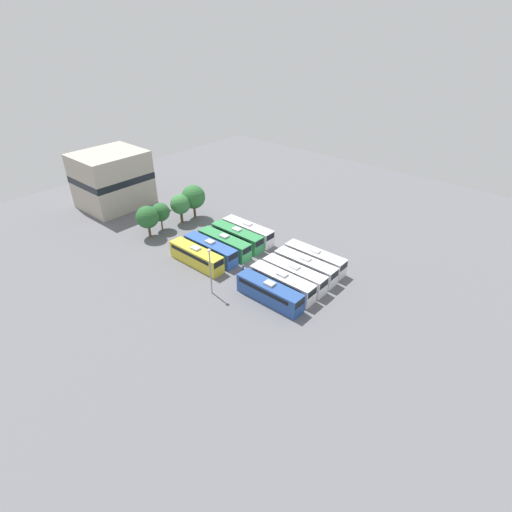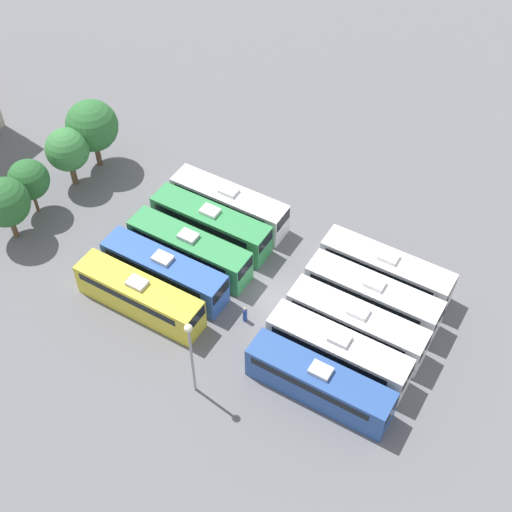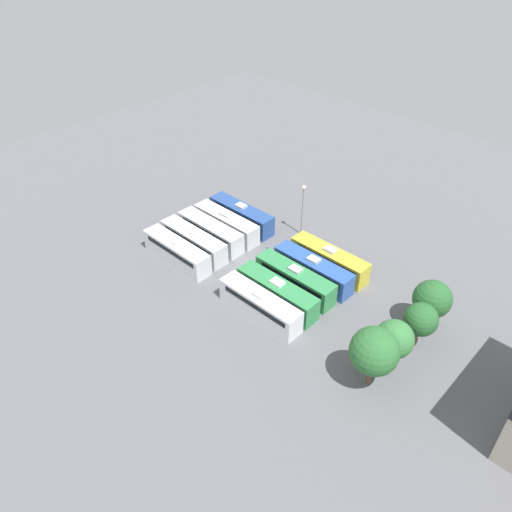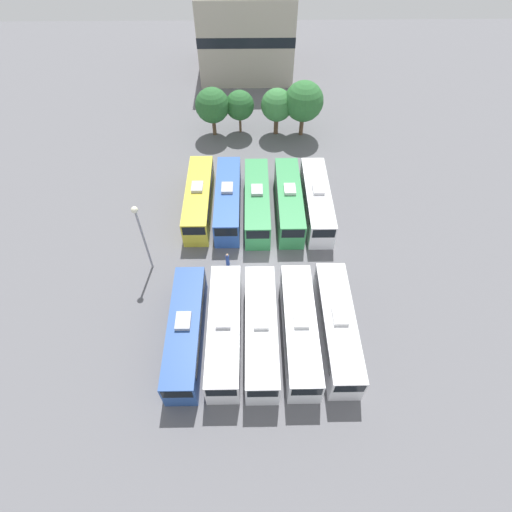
% 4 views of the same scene
% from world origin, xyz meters
% --- Properties ---
extents(ground_plane, '(125.75, 125.75, 0.00)m').
position_xyz_m(ground_plane, '(0.00, 0.00, 0.00)').
color(ground_plane, slate).
extents(bus_0, '(2.62, 11.29, 3.46)m').
position_xyz_m(bus_0, '(-6.31, -8.05, 1.70)').
color(bus_0, '#284C93').
rests_on(bus_0, ground_plane).
extents(bus_1, '(2.62, 11.29, 3.46)m').
position_xyz_m(bus_1, '(-3.09, -7.97, 1.70)').
color(bus_1, silver).
rests_on(bus_1, ground_plane).
extents(bus_2, '(2.62, 11.29, 3.46)m').
position_xyz_m(bus_2, '(-0.06, -8.08, 1.70)').
color(bus_2, silver).
rests_on(bus_2, ground_plane).
extents(bus_3, '(2.62, 11.29, 3.46)m').
position_xyz_m(bus_3, '(3.16, -8.00, 1.70)').
color(bus_3, silver).
rests_on(bus_3, ground_plane).
extents(bus_4, '(2.62, 11.29, 3.46)m').
position_xyz_m(bus_4, '(6.33, -7.81, 1.70)').
color(bus_4, silver).
rests_on(bus_4, ground_plane).
extents(bus_5, '(2.62, 11.29, 3.46)m').
position_xyz_m(bus_5, '(-6.48, 8.28, 1.70)').
color(bus_5, gold).
rests_on(bus_5, ground_plane).
extents(bus_6, '(2.62, 11.29, 3.46)m').
position_xyz_m(bus_6, '(-3.30, 8.08, 1.70)').
color(bus_6, '#2D56A8').
rests_on(bus_6, ground_plane).
extents(bus_7, '(2.62, 11.29, 3.46)m').
position_xyz_m(bus_7, '(-0.15, 7.69, 1.70)').
color(bus_7, '#338C4C').
rests_on(bus_7, ground_plane).
extents(bus_8, '(2.62, 11.29, 3.46)m').
position_xyz_m(bus_8, '(3.33, 7.77, 1.70)').
color(bus_8, '#338C4C').
rests_on(bus_8, ground_plane).
extents(bus_9, '(2.62, 11.29, 3.46)m').
position_xyz_m(bus_9, '(6.35, 7.74, 1.70)').
color(bus_9, white).
rests_on(bus_9, ground_plane).
extents(worker_person, '(0.36, 0.36, 1.63)m').
position_xyz_m(worker_person, '(-3.15, 0.25, 0.75)').
color(worker_person, navy).
rests_on(worker_person, ground_plane).
extents(light_pole, '(0.60, 0.60, 8.06)m').
position_xyz_m(light_pole, '(-10.63, 0.09, 5.44)').
color(light_pole, gray).
rests_on(light_pole, ground_plane).
extents(tree_0, '(4.41, 4.41, 6.44)m').
position_xyz_m(tree_0, '(-5.63, 23.02, 4.21)').
color(tree_0, brown).
rests_on(tree_0, ground_plane).
extents(tree_1, '(3.76, 3.76, 5.76)m').
position_xyz_m(tree_1, '(-2.14, 23.60, 3.87)').
color(tree_1, brown).
rests_on(tree_1, ground_plane).
extents(tree_2, '(4.12, 4.12, 6.20)m').
position_xyz_m(tree_2, '(2.66, 23.16, 4.11)').
color(tree_2, brown).
rests_on(tree_2, ground_plane).
extents(tree_3, '(5.01, 5.01, 7.29)m').
position_xyz_m(tree_3, '(6.05, 22.86, 4.76)').
color(tree_3, brown).
rests_on(tree_3, ground_plane).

